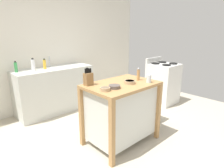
# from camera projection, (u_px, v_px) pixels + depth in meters

# --- Properties ---
(ground_plane) EXTENTS (6.32, 6.32, 0.00)m
(ground_plane) POSITION_uv_depth(u_px,v_px,m) (114.00, 149.00, 2.73)
(ground_plane) COLOR #BCB29E
(ground_plane) RESTS_ON ground
(wall_back) EXTENTS (5.32, 0.10, 2.60)m
(wall_back) POSITION_uv_depth(u_px,v_px,m) (41.00, 48.00, 3.92)
(wall_back) COLOR silver
(wall_back) RESTS_ON ground
(kitchen_island) EXTENTS (1.03, 0.70, 0.92)m
(kitchen_island) POSITION_uv_depth(u_px,v_px,m) (121.00, 110.00, 2.80)
(kitchen_island) COLOR #AD7F4C
(kitchen_island) RESTS_ON ground
(knife_block) EXTENTS (0.11, 0.09, 0.24)m
(knife_block) POSITION_uv_depth(u_px,v_px,m) (88.00, 79.00, 2.58)
(knife_block) COLOR olive
(knife_block) RESTS_ON kitchen_island
(bowl_stoneware_deep) EXTENTS (0.16, 0.16, 0.04)m
(bowl_stoneware_deep) POSITION_uv_depth(u_px,v_px,m) (130.00, 82.00, 2.67)
(bowl_stoneware_deep) COLOR tan
(bowl_stoneware_deep) RESTS_ON kitchen_island
(bowl_ceramic_wide) EXTENTS (0.13, 0.13, 0.04)m
(bowl_ceramic_wide) POSITION_uv_depth(u_px,v_px,m) (105.00, 89.00, 2.35)
(bowl_ceramic_wide) COLOR tan
(bowl_ceramic_wide) RESTS_ON kitchen_island
(bowl_ceramic_small) EXTENTS (0.15, 0.15, 0.04)m
(bowl_ceramic_small) POSITION_uv_depth(u_px,v_px,m) (115.00, 87.00, 2.45)
(bowl_ceramic_small) COLOR #564C47
(bowl_ceramic_small) RESTS_ON kitchen_island
(drinking_cup) EXTENTS (0.07, 0.07, 0.11)m
(drinking_cup) POSITION_uv_depth(u_px,v_px,m) (149.00, 79.00, 2.72)
(drinking_cup) COLOR silver
(drinking_cup) RESTS_ON kitchen_island
(pepper_grinder) EXTENTS (0.04, 0.04, 0.19)m
(pepper_grinder) POSITION_uv_depth(u_px,v_px,m) (138.00, 74.00, 2.84)
(pepper_grinder) COLOR #AD7F4C
(pepper_grinder) RESTS_ON kitchen_island
(trash_bin) EXTENTS (0.36, 0.28, 0.63)m
(trash_bin) POSITION_uv_depth(u_px,v_px,m) (147.00, 107.00, 3.41)
(trash_bin) COLOR gray
(trash_bin) RESTS_ON ground
(sink_counter) EXTENTS (1.54, 0.60, 0.92)m
(sink_counter) POSITION_uv_depth(u_px,v_px,m) (55.00, 89.00, 3.94)
(sink_counter) COLOR silver
(sink_counter) RESTS_ON ground
(sink_faucet) EXTENTS (0.02, 0.02, 0.22)m
(sink_faucet) POSITION_uv_depth(u_px,v_px,m) (49.00, 62.00, 3.89)
(sink_faucet) COLOR #B7BCC1
(sink_faucet) RESTS_ON sink_counter
(bottle_hand_soap) EXTENTS (0.07, 0.07, 0.24)m
(bottle_hand_soap) POSITION_uv_depth(u_px,v_px,m) (33.00, 65.00, 3.52)
(bottle_hand_soap) COLOR white
(bottle_hand_soap) RESTS_ON sink_counter
(bottle_dish_soap) EXTENTS (0.05, 0.05, 0.20)m
(bottle_dish_soap) POSITION_uv_depth(u_px,v_px,m) (16.00, 67.00, 3.39)
(bottle_dish_soap) COLOR green
(bottle_dish_soap) RESTS_ON sink_counter
(bottle_spray_cleaner) EXTENTS (0.06, 0.06, 0.20)m
(bottle_spray_cleaner) POSITION_uv_depth(u_px,v_px,m) (45.00, 64.00, 3.68)
(bottle_spray_cleaner) COLOR yellow
(bottle_spray_cleaner) RESTS_ON sink_counter
(stove) EXTENTS (0.60, 0.60, 1.04)m
(stove) POSITION_uv_depth(u_px,v_px,m) (163.00, 83.00, 4.39)
(stove) COLOR silver
(stove) RESTS_ON ground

